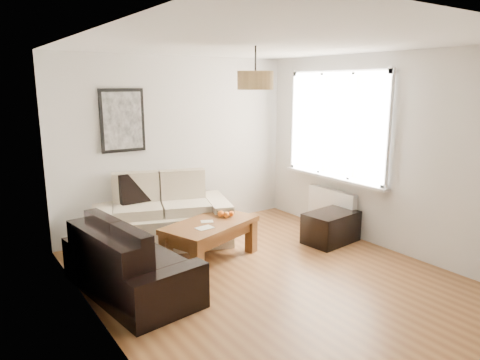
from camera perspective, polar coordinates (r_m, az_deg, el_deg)
floor at (r=5.21m, az=3.83°, el=-12.55°), size 4.50×4.50×0.00m
ceiling at (r=4.74m, az=4.30°, el=17.28°), size 3.80×4.50×0.00m
wall_back at (r=6.69m, az=-8.05°, el=4.58°), size 3.80×0.04×2.60m
wall_front at (r=3.40m, az=28.43°, el=-4.35°), size 3.80×0.04×2.60m
wall_left at (r=3.94m, az=-18.15°, el=-1.33°), size 0.04×4.50×2.60m
wall_right at (r=6.16m, az=18.07°, el=3.43°), size 0.04×4.50×2.60m
window_bay at (r=6.60m, az=12.51°, el=6.93°), size 0.14×1.90×1.60m
radiator at (r=6.79m, az=11.80°, el=-3.37°), size 0.10×0.90×0.52m
poster at (r=6.29m, az=-15.03°, el=7.47°), size 0.62×0.04×0.87m
pendant_shade at (r=4.96m, az=2.01°, el=12.81°), size 0.40×0.40×0.20m
loveseat_cream at (r=6.23m, az=-10.16°, el=-3.98°), size 2.07×1.55×0.92m
sofa_leather at (r=4.89m, az=-14.06°, el=-9.95°), size 1.03×1.78×0.73m
coffee_table at (r=5.61m, az=-3.85°, el=-7.91°), size 1.36×1.02×0.50m
ottoman at (r=6.35m, az=11.73°, el=-6.02°), size 0.81×0.57×0.43m
cushion_left at (r=6.24m, az=-13.58°, el=-1.10°), size 0.42×0.13×0.42m
cushion_right at (r=6.48m, az=-8.54°, el=-0.48°), size 0.41×0.19×0.40m
fruit_bowl at (r=5.88m, az=-2.01°, el=-4.09°), size 0.30×0.30×0.06m
orange_a at (r=5.70m, az=-1.78°, el=-4.52°), size 0.08×0.08×0.08m
orange_b at (r=5.74m, az=-1.12°, el=-4.40°), size 0.08×0.08×0.07m
orange_c at (r=5.74m, az=-2.50°, el=-4.41°), size 0.11×0.11×0.08m
papers at (r=5.32m, az=-4.61°, el=-6.21°), size 0.21×0.16×0.01m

